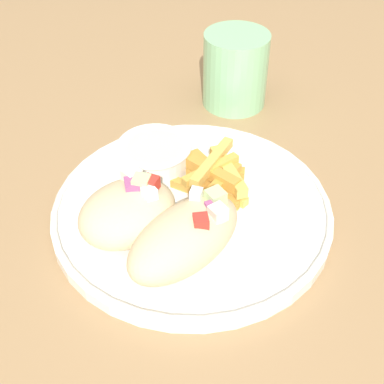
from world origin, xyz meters
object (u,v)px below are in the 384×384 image
object	(u,v)px
pita_sandwich_far	(128,211)
plate	(192,209)
pita_sandwich_near	(185,237)
fries_pile	(211,176)
water_glass	(235,73)
sauce_ramekin	(154,154)

from	to	relation	value
pita_sandwich_far	plate	bearing A→B (deg)	-10.39
pita_sandwich_near	fries_pile	xyz separation A→B (m)	(0.10, 0.05, -0.01)
pita_sandwich_near	pita_sandwich_far	distance (m)	0.07
pita_sandwich_far	fries_pile	bearing A→B (deg)	-0.14
plate	pita_sandwich_far	world-z (taller)	pita_sandwich_far
pita_sandwich_near	fries_pile	distance (m)	0.11
pita_sandwich_far	water_glass	distance (m)	0.29
plate	fries_pile	world-z (taller)	fries_pile
plate	pita_sandwich_far	distance (m)	0.08
plate	sauce_ramekin	bearing A→B (deg)	73.31
plate	fries_pile	xyz separation A→B (m)	(0.04, 0.01, 0.02)
fries_pile	plate	bearing A→B (deg)	-170.66
plate	sauce_ramekin	xyz separation A→B (m)	(0.02, 0.08, 0.02)
plate	pita_sandwich_far	size ratio (longest dim) A/B	2.63
pita_sandwich_near	pita_sandwich_far	size ratio (longest dim) A/B	1.18
water_glass	pita_sandwich_far	bearing A→B (deg)	-163.63
pita_sandwich_far	fries_pile	xyz separation A→B (m)	(0.11, -0.02, -0.01)
fries_pile	pita_sandwich_far	bearing A→B (deg)	170.94
pita_sandwich_near	water_glass	distance (m)	0.30
pita_sandwich_near	sauce_ramekin	bearing A→B (deg)	57.29
plate	sauce_ramekin	world-z (taller)	sauce_ramekin
plate	sauce_ramekin	distance (m)	0.08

